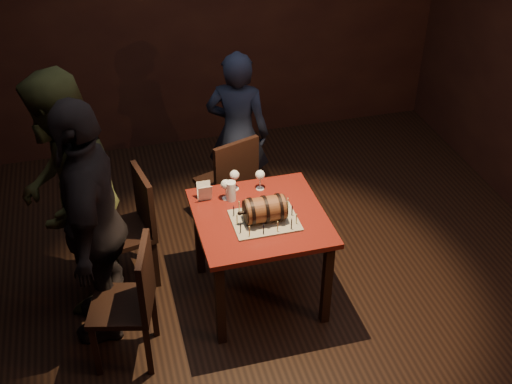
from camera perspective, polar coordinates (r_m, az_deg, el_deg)
room_shell at (r=4.07m, az=0.74°, el=4.91°), size 5.04×5.04×2.80m
pub_table at (r=4.53m, az=0.36°, el=-3.20°), size 0.90×0.90×0.75m
cake_board at (r=4.41m, az=0.78°, el=-2.53°), size 0.45×0.35×0.01m
barrel_cake at (r=4.35m, az=0.78°, el=-1.55°), size 0.33×0.19×0.19m
birthday_candles at (r=4.38m, az=0.79°, el=-2.05°), size 0.40×0.30×0.09m
wine_glass_left at (r=4.56m, az=-2.71°, el=0.60°), size 0.07×0.07×0.16m
wine_glass_mid at (r=4.66m, az=-1.92°, el=1.45°), size 0.07×0.07×0.16m
wine_glass_right at (r=4.66m, az=0.37°, el=1.46°), size 0.07×0.07×0.16m
pint_of_ale at (r=4.58m, az=-2.25°, el=0.06°), size 0.07×0.07×0.15m
menu_card at (r=4.60m, az=-4.60°, el=-0.01°), size 0.10×0.05×0.13m
chair_back at (r=5.23m, az=-2.30°, el=1.01°), size 0.51×0.51×0.93m
chair_left_rear at (r=4.86m, az=-10.84°, el=-2.69°), size 0.47×0.47×0.93m
chair_left_front at (r=4.25m, az=-10.89°, el=-9.21°), size 0.49×0.49×0.93m
person_back at (r=5.46m, az=-1.62°, el=5.22°), size 0.64×0.55×1.47m
person_left_rear at (r=4.58m, az=-16.45°, el=-0.33°), size 0.82×0.98×1.80m
person_left_front at (r=4.28m, az=-14.29°, el=-2.71°), size 0.60×1.11×1.79m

